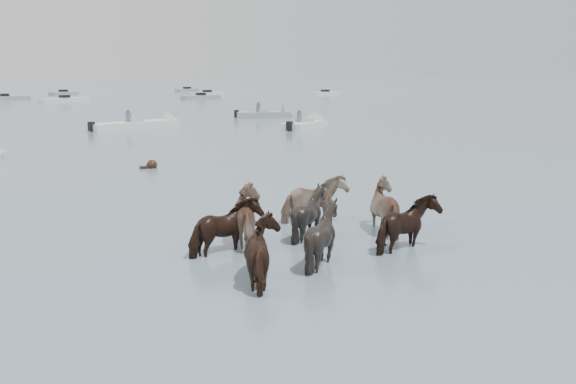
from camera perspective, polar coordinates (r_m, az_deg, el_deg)
ground at (r=13.87m, az=-1.67°, el=-5.55°), size 400.00×400.00×0.00m
pony_herd at (r=14.24m, az=2.34°, el=-3.01°), size 6.00×4.51×1.58m
swimming_pony at (r=26.05m, az=-12.49°, el=2.38°), size 0.72×0.44×0.44m
motorboat_c at (r=43.93m, az=-12.99°, el=6.06°), size 6.97×2.70×1.92m
motorboat_d at (r=42.78m, az=1.92°, el=6.22°), size 4.78×3.42×1.92m
motorboat_e at (r=52.04m, az=-1.56°, el=7.13°), size 5.07×3.33×1.92m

